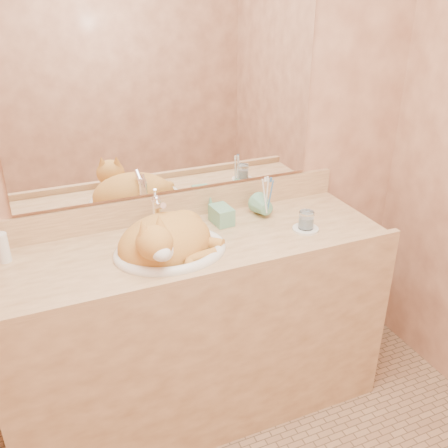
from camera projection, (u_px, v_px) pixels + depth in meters
name	position (u px, v px, depth m)	size (l,w,h in m)	color
wall_back	(169.00, 130.00, 2.05)	(2.40, 0.02, 2.50)	#9A5F46
vanity_counter	(197.00, 329.00, 2.19)	(1.60, 0.55, 0.85)	#996D44
mirror	(168.00, 96.00, 1.98)	(1.30, 0.02, 0.80)	white
sink_basin	(170.00, 236.00, 1.92)	(0.44, 0.36, 0.14)	white
faucet	(157.00, 214.00, 2.04)	(0.05, 0.13, 0.18)	white
cat	(165.00, 239.00, 1.91)	(0.39, 0.32, 0.21)	#B8722A
soap_dispenser	(228.00, 210.00, 2.09)	(0.08, 0.08, 0.17)	#67A581
toothbrush_cup	(267.00, 210.00, 2.19)	(0.10, 0.10, 0.09)	#67A581
toothbrushes	(268.00, 194.00, 2.15)	(0.03, 0.03, 0.20)	white
saucer	(305.00, 229.00, 2.11)	(0.11, 0.11, 0.01)	white
water_glass	(306.00, 220.00, 2.09)	(0.06, 0.06, 0.07)	white
lotion_bottle	(2.00, 248.00, 1.86)	(0.05, 0.05, 0.12)	white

